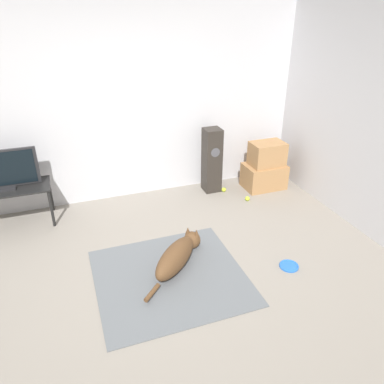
# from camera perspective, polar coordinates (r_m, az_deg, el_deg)

# --- Properties ---
(ground_plane) EXTENTS (12.00, 12.00, 0.00)m
(ground_plane) POSITION_cam_1_polar(r_m,az_deg,el_deg) (3.85, -4.46, -14.11)
(ground_plane) COLOR gray
(wall_back) EXTENTS (8.00, 0.06, 2.55)m
(wall_back) POSITION_cam_1_polar(r_m,az_deg,el_deg) (5.12, -11.59, 12.39)
(wall_back) COLOR silver
(wall_back) RESTS_ON ground_plane
(area_rug) EXTENTS (1.50, 1.43, 0.01)m
(area_rug) POSITION_cam_1_polar(r_m,az_deg,el_deg) (3.95, -3.36, -12.77)
(area_rug) COLOR slate
(area_rug) RESTS_ON ground_plane
(dog) EXTENTS (0.83, 0.83, 0.28)m
(dog) POSITION_cam_1_polar(r_m,az_deg,el_deg) (4.00, -2.21, -9.59)
(dog) COLOR brown
(dog) RESTS_ON area_rug
(frisbee) EXTENTS (0.21, 0.21, 0.03)m
(frisbee) POSITION_cam_1_polar(r_m,az_deg,el_deg) (4.20, 14.57, -10.85)
(frisbee) COLOR blue
(frisbee) RESTS_ON ground_plane
(cardboard_box_lower) EXTENTS (0.60, 0.42, 0.36)m
(cardboard_box_lower) POSITION_cam_1_polar(r_m,az_deg,el_deg) (5.73, 10.90, 2.41)
(cardboard_box_lower) COLOR #A87A4C
(cardboard_box_lower) RESTS_ON ground_plane
(cardboard_box_upper) EXTENTS (0.49, 0.34, 0.34)m
(cardboard_box_upper) POSITION_cam_1_polar(r_m,az_deg,el_deg) (5.60, 11.39, 5.72)
(cardboard_box_upper) COLOR #A87A4C
(cardboard_box_upper) RESTS_ON cardboard_box_lower
(floor_speaker) EXTENTS (0.24, 0.24, 0.95)m
(floor_speaker) POSITION_cam_1_polar(r_m,az_deg,el_deg) (5.43, 3.04, 4.83)
(floor_speaker) COLOR #2D2823
(floor_speaker) RESTS_ON ground_plane
(tv_stand) EXTENTS (1.10, 0.48, 0.51)m
(tv_stand) POSITION_cam_1_polar(r_m,az_deg,el_deg) (5.08, -26.83, -0.19)
(tv_stand) COLOR black
(tv_stand) RESTS_ON ground_plane
(tennis_ball_by_boxes) EXTENTS (0.07, 0.07, 0.07)m
(tennis_ball_by_boxes) POSITION_cam_1_polar(r_m,az_deg,el_deg) (5.57, 4.86, 0.36)
(tennis_ball_by_boxes) COLOR #C6E033
(tennis_ball_by_boxes) RESTS_ON ground_plane
(tennis_ball_near_speaker) EXTENTS (0.07, 0.07, 0.07)m
(tennis_ball_near_speaker) POSITION_cam_1_polar(r_m,az_deg,el_deg) (5.36, 8.44, -1.00)
(tennis_ball_near_speaker) COLOR #C6E033
(tennis_ball_near_speaker) RESTS_ON ground_plane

